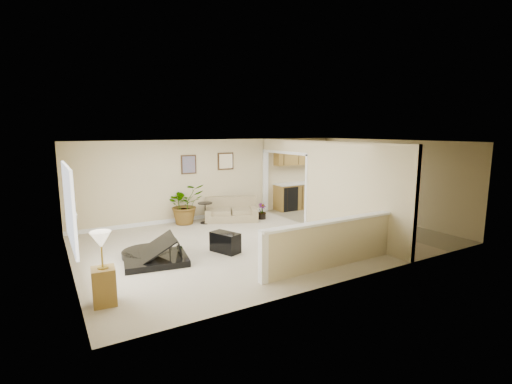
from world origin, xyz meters
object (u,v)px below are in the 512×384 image
loveseat (231,209)px  accent_table (205,210)px  palm_plant (185,204)px  small_plant (262,212)px  piano_bench (225,242)px  lamp_stand (103,274)px  piano (152,238)px

loveseat → accent_table: size_ratio=3.12×
accent_table → palm_plant: size_ratio=0.52×
accent_table → small_plant: (1.77, -0.38, -0.19)m
loveseat → small_plant: loveseat is taller
loveseat → small_plant: 1.00m
piano_bench → lamp_stand: (-2.82, -1.38, 0.28)m
piano → small_plant: size_ratio=3.38×
piano → piano_bench: piano is taller
piano → accent_table: piano is taller
accent_table → palm_plant: 0.62m
piano_bench → loveseat: (1.51, 2.75, 0.12)m
piano_bench → lamp_stand: 3.15m
loveseat → small_plant: (0.91, -0.39, -0.14)m
palm_plant → lamp_stand: size_ratio=1.00×
small_plant → piano: bearing=-152.4°
accent_table → palm_plant: (-0.53, 0.26, 0.19)m
piano_bench → loveseat: 3.14m
piano → palm_plant: piano is taller
loveseat → small_plant: bearing=1.3°
loveseat → lamp_stand: bearing=-111.9°
piano → loveseat: 4.00m
piano → palm_plant: 3.25m
loveseat → palm_plant: bearing=-165.9°
piano → small_plant: (4.03, 2.11, -0.30)m
piano → lamp_stand: (-1.20, -1.63, 0.00)m
palm_plant → piano: bearing=-122.2°
loveseat → lamp_stand: lamp_stand is taller
palm_plant → piano_bench: bearing=-92.3°
palm_plant → small_plant: (2.30, -0.64, -0.38)m
piano_bench → accent_table: bearing=76.6°
piano → accent_table: bearing=57.1°
piano_bench → small_plant: small_plant is taller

